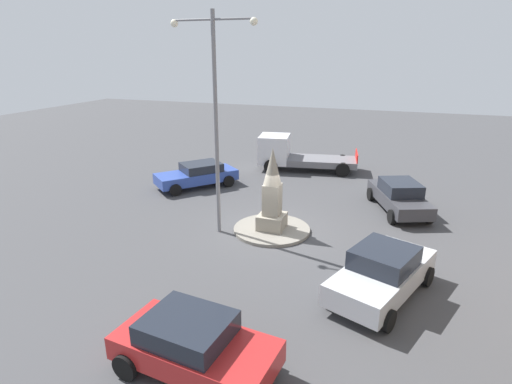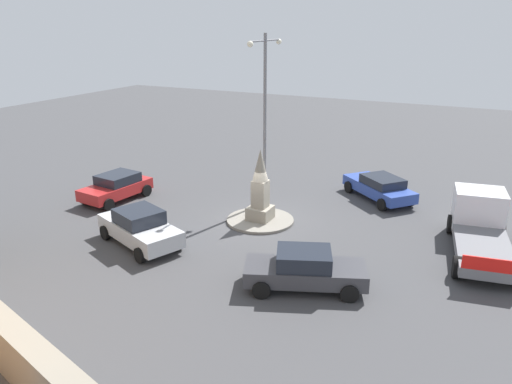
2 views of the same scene
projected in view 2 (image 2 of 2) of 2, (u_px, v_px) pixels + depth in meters
ground_plane at (260, 221)px, 23.92m from camera, size 80.00×80.00×0.00m
traffic_island at (260, 220)px, 23.90m from camera, size 3.21×3.21×0.13m
monument at (260, 189)px, 23.39m from camera, size 1.08×1.08×3.43m
streetlamp at (265, 106)px, 24.31m from camera, size 3.39×0.28×8.58m
car_blue_near_island at (380, 187)px, 26.65m from camera, size 4.18×4.45×1.33m
car_red_parked_right at (116, 187)px, 26.59m from camera, size 3.98×2.35×1.41m
car_dark_grey_waiting at (305, 269)px, 17.74m from camera, size 3.14×4.61×1.47m
car_silver_passing at (140, 227)px, 21.23m from camera, size 3.22×4.64×1.58m
truck_white_far_side at (480, 224)px, 20.96m from camera, size 6.31×3.12×2.16m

